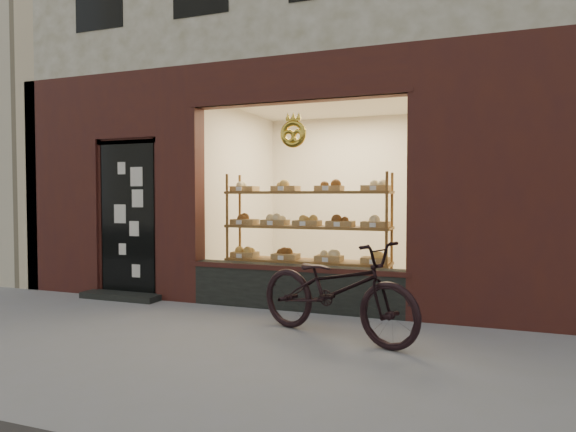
% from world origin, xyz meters
% --- Properties ---
extents(ground, '(90.00, 90.00, 0.00)m').
position_xyz_m(ground, '(0.00, 0.00, 0.00)').
color(ground, slate).
extents(display_shelf, '(2.20, 0.45, 1.70)m').
position_xyz_m(display_shelf, '(0.45, 2.55, 0.87)').
color(display_shelf, brown).
rests_on(display_shelf, ground).
extents(bicycle, '(1.96, 1.25, 0.97)m').
position_xyz_m(bicycle, '(1.24, 1.08, 0.49)').
color(bicycle, black).
rests_on(bicycle, ground).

